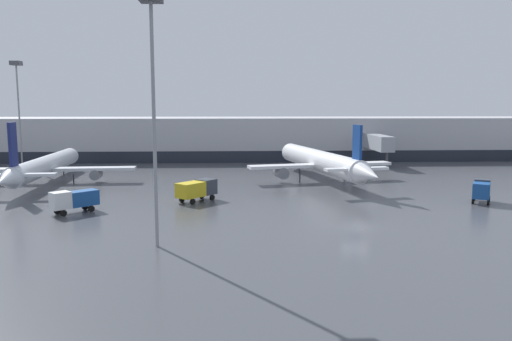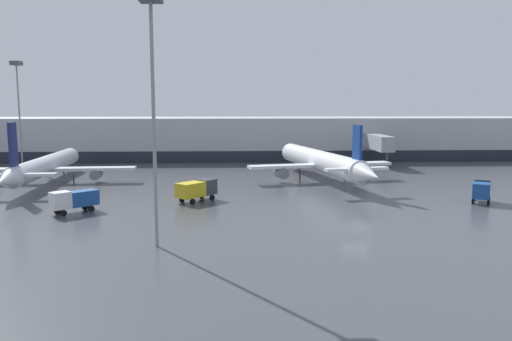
% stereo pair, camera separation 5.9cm
% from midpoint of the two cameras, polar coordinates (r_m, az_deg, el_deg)
% --- Properties ---
extents(ground_plane, '(320.00, 320.00, 0.00)m').
position_cam_midpoint_polar(ground_plane, '(50.22, 11.33, -6.28)').
color(ground_plane, '#424449').
extents(terminal_building, '(160.00, 28.77, 9.00)m').
position_cam_midpoint_polar(terminal_building, '(110.14, 3.70, 3.73)').
color(terminal_building, '#B2B2B7').
rests_on(terminal_building, ground_plane).
extents(parked_jet_0, '(22.85, 36.33, 9.25)m').
position_cam_midpoint_polar(parked_jet_0, '(77.49, 7.44, 1.04)').
color(parked_jet_0, white).
rests_on(parked_jet_0, ground_plane).
extents(parked_jet_2, '(26.82, 34.74, 9.66)m').
position_cam_midpoint_polar(parked_jet_2, '(81.42, -22.97, 0.48)').
color(parked_jet_2, silver).
rests_on(parked_jet_2, ground_plane).
extents(service_truck_1, '(4.84, 4.66, 2.55)m').
position_cam_midpoint_polar(service_truck_1, '(58.41, -20.02, -3.11)').
color(service_truck_1, '#19478C').
rests_on(service_truck_1, ground_plane).
extents(service_truck_2, '(3.50, 4.27, 2.73)m').
position_cam_midpoint_polar(service_truck_2, '(66.40, 24.41, -2.01)').
color(service_truck_2, '#19478C').
rests_on(service_truck_2, ground_plane).
extents(service_truck_3, '(5.09, 5.28, 2.59)m').
position_cam_midpoint_polar(service_truck_3, '(61.75, -6.77, -2.09)').
color(service_truck_3, gold).
rests_on(service_truck_3, ground_plane).
extents(apron_light_mast_0, '(1.80, 1.80, 19.86)m').
position_cam_midpoint_polar(apron_light_mast_0, '(104.61, -25.58, 8.84)').
color(apron_light_mast_0, gray).
rests_on(apron_light_mast_0, ground_plane).
extents(apron_light_mast_4, '(1.80, 1.80, 20.75)m').
position_cam_midpoint_polar(apron_light_mast_4, '(41.91, -11.78, 13.17)').
color(apron_light_mast_4, gray).
rests_on(apron_light_mast_4, ground_plane).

